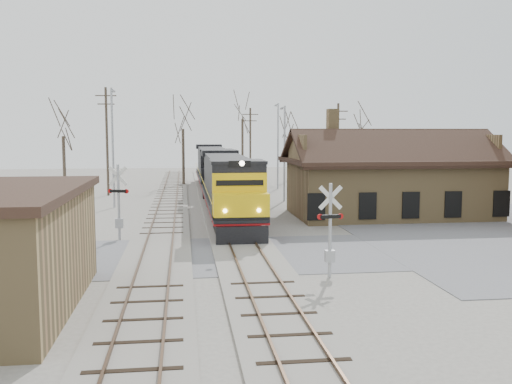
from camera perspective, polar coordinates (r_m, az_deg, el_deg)
The scene contains 20 objects.
ground at distance 29.20m, azimuth -0.96°, elevation -6.24°, with size 140.00×140.00×0.00m, color #9E998E.
road at distance 29.20m, azimuth -0.96°, elevation -6.22°, with size 60.00×9.00×0.03m, color slate.
track_main at distance 43.91m, azimuth -3.12°, elevation -2.00°, with size 3.40×90.00×0.24m.
track_siding at distance 43.81m, azimuth -9.00°, elevation -2.08°, with size 3.40×90.00×0.24m.
depot at distance 43.27m, azimuth 13.21°, elevation 0.85°, with size 15.20×9.31×7.90m.
locomotive_lead at distance 40.47m, azimuth -2.81°, elevation 0.68°, with size 3.10×20.78×4.62m.
locomotive_trailing at distance 61.42m, azimuth -4.35°, elevation 2.52°, with size 3.10×20.78×4.37m.
crossbuck_near at distance 24.58m, azimuth 7.42°, elevation -4.13°, with size 1.16×0.30×4.04m.
crossbuck_far at distance 33.58m, azimuth -13.56°, elevation -1.28°, with size 1.21×0.46×4.36m.
streetlight_a at distance 47.88m, azimuth -14.13°, elevation 4.91°, with size 0.25×2.04×9.72m.
streetlight_b at distance 51.03m, azimuth 2.84°, elevation 4.44°, with size 0.25×2.04×8.48m.
streetlight_c at distance 61.64m, azimuth 2.19°, elevation 5.08°, with size 0.25×2.04×9.23m.
utility_pole_a at distance 57.14m, azimuth -14.68°, elevation 5.11°, with size 2.00×0.24×10.44m.
utility_pole_b at distance 71.78m, azimuth -0.57°, elevation 4.94°, with size 2.00×0.24×9.14m.
utility_pole_c at distance 58.98m, azimuth 8.17°, elevation 4.59°, with size 2.00×0.24×9.07m.
tree_a at distance 60.48m, azimuth -18.75°, elevation 6.20°, with size 3.84×3.84×9.41m.
tree_b at distance 66.67m, azimuth -7.33°, elevation 7.20°, with size 4.34×4.34×10.64m.
tree_c at distance 79.00m, azimuth -1.37°, elevation 8.26°, with size 5.28×5.28×12.94m.
tree_d at distance 72.28m, azimuth 3.41°, elevation 6.32°, with size 3.75×3.75×9.20m.
tree_e at distance 69.21m, azimuth 10.94°, elevation 6.51°, with size 3.95×3.95×9.67m.
Camera 1 is at (-3.13, -28.36, 6.24)m, focal length 40.00 mm.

